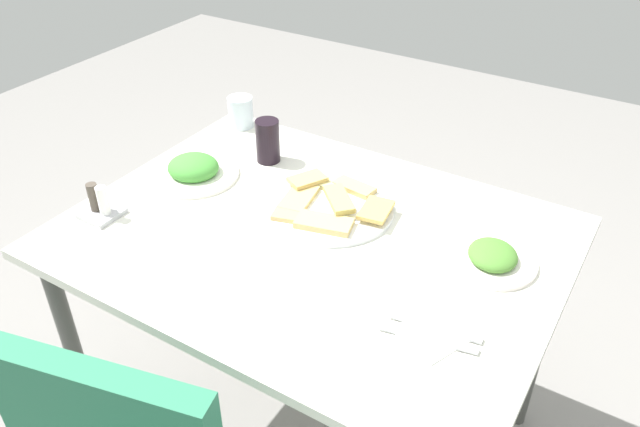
{
  "coord_description": "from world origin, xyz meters",
  "views": [
    {
      "loc": [
        -0.65,
        1.01,
        1.62
      ],
      "look_at": [
        0.0,
        -0.04,
        0.77
      ],
      "focal_mm": 35.48,
      "sensor_mm": 36.0,
      "label": 1
    }
  ],
  "objects_px": {
    "soda_can": "(268,141)",
    "spoon": "(428,339)",
    "drinking_glass": "(241,112)",
    "fork": "(435,327)",
    "dining_table": "(312,260)",
    "salad_plate_greens": "(492,257)",
    "condiment_caddy": "(100,206)",
    "salad_plate_rice": "(194,170)",
    "paper_napkin": "(432,334)",
    "pide_platter": "(330,206)"
  },
  "relations": [
    {
      "from": "dining_table",
      "to": "soda_can",
      "type": "distance_m",
      "value": 0.4
    },
    {
      "from": "salad_plate_greens",
      "to": "paper_napkin",
      "type": "relative_size",
      "value": 1.75
    },
    {
      "from": "spoon",
      "to": "condiment_caddy",
      "type": "relative_size",
      "value": 2.12
    },
    {
      "from": "dining_table",
      "to": "fork",
      "type": "xyz_separation_m",
      "value": [
        -0.37,
        0.14,
        0.09
      ]
    },
    {
      "from": "pide_platter",
      "to": "paper_napkin",
      "type": "height_order",
      "value": "pide_platter"
    },
    {
      "from": "dining_table",
      "to": "condiment_caddy",
      "type": "distance_m",
      "value": 0.53
    },
    {
      "from": "condiment_caddy",
      "to": "dining_table",
      "type": "bearing_deg",
      "value": -156.55
    },
    {
      "from": "paper_napkin",
      "to": "spoon",
      "type": "relative_size",
      "value": 0.59
    },
    {
      "from": "dining_table",
      "to": "pide_platter",
      "type": "xyz_separation_m",
      "value": [
        0.02,
        -0.11,
        0.09
      ]
    },
    {
      "from": "soda_can",
      "to": "condiment_caddy",
      "type": "relative_size",
      "value": 1.35
    },
    {
      "from": "salad_plate_greens",
      "to": "soda_can",
      "type": "bearing_deg",
      "value": -9.43
    },
    {
      "from": "salad_plate_greens",
      "to": "drinking_glass",
      "type": "height_order",
      "value": "drinking_glass"
    },
    {
      "from": "fork",
      "to": "condiment_caddy",
      "type": "height_order",
      "value": "condiment_caddy"
    },
    {
      "from": "paper_napkin",
      "to": "fork",
      "type": "height_order",
      "value": "fork"
    },
    {
      "from": "soda_can",
      "to": "spoon",
      "type": "distance_m",
      "value": 0.78
    },
    {
      "from": "condiment_caddy",
      "to": "salad_plate_rice",
      "type": "bearing_deg",
      "value": -104.74
    },
    {
      "from": "salad_plate_greens",
      "to": "spoon",
      "type": "bearing_deg",
      "value": 85.28
    },
    {
      "from": "fork",
      "to": "dining_table",
      "type": "bearing_deg",
      "value": -29.01
    },
    {
      "from": "fork",
      "to": "soda_can",
      "type": "bearing_deg",
      "value": -37.49
    },
    {
      "from": "pide_platter",
      "to": "soda_can",
      "type": "relative_size",
      "value": 2.56
    },
    {
      "from": "pide_platter",
      "to": "fork",
      "type": "distance_m",
      "value": 0.46
    },
    {
      "from": "dining_table",
      "to": "pide_platter",
      "type": "distance_m",
      "value": 0.14
    },
    {
      "from": "pide_platter",
      "to": "spoon",
      "type": "distance_m",
      "value": 0.48
    },
    {
      "from": "salad_plate_greens",
      "to": "spoon",
      "type": "height_order",
      "value": "salad_plate_greens"
    },
    {
      "from": "soda_can",
      "to": "fork",
      "type": "height_order",
      "value": "soda_can"
    },
    {
      "from": "soda_can",
      "to": "spoon",
      "type": "relative_size",
      "value": 0.64
    },
    {
      "from": "dining_table",
      "to": "salad_plate_rice",
      "type": "xyz_separation_m",
      "value": [
        0.41,
        -0.05,
        0.1
      ]
    },
    {
      "from": "condiment_caddy",
      "to": "soda_can",
      "type": "bearing_deg",
      "value": -113.45
    },
    {
      "from": "pide_platter",
      "to": "paper_napkin",
      "type": "xyz_separation_m",
      "value": [
        -0.39,
        0.27,
        -0.01
      ]
    },
    {
      "from": "salad_plate_rice",
      "to": "dining_table",
      "type": "bearing_deg",
      "value": 172.53
    },
    {
      "from": "drinking_glass",
      "to": "fork",
      "type": "height_order",
      "value": "drinking_glass"
    },
    {
      "from": "pide_platter",
      "to": "salad_plate_rice",
      "type": "relative_size",
      "value": 1.3
    },
    {
      "from": "dining_table",
      "to": "drinking_glass",
      "type": "height_order",
      "value": "drinking_glass"
    },
    {
      "from": "pide_platter",
      "to": "drinking_glass",
      "type": "relative_size",
      "value": 3.33
    },
    {
      "from": "salad_plate_rice",
      "to": "drinking_glass",
      "type": "distance_m",
      "value": 0.32
    },
    {
      "from": "fork",
      "to": "spoon",
      "type": "bearing_deg",
      "value": 81.81
    },
    {
      "from": "salad_plate_greens",
      "to": "fork",
      "type": "relative_size",
      "value": 1.08
    },
    {
      "from": "pide_platter",
      "to": "paper_napkin",
      "type": "distance_m",
      "value": 0.47
    },
    {
      "from": "salad_plate_rice",
      "to": "spoon",
      "type": "relative_size",
      "value": 1.26
    },
    {
      "from": "fork",
      "to": "spoon",
      "type": "distance_m",
      "value": 0.04
    },
    {
      "from": "pide_platter",
      "to": "paper_napkin",
      "type": "relative_size",
      "value": 2.76
    },
    {
      "from": "pide_platter",
      "to": "condiment_caddy",
      "type": "distance_m",
      "value": 0.56
    },
    {
      "from": "fork",
      "to": "condiment_caddy",
      "type": "relative_size",
      "value": 2.03
    },
    {
      "from": "paper_napkin",
      "to": "condiment_caddy",
      "type": "relative_size",
      "value": 1.26
    },
    {
      "from": "soda_can",
      "to": "spoon",
      "type": "xyz_separation_m",
      "value": [
        -0.66,
        0.41,
        -0.06
      ]
    },
    {
      "from": "salad_plate_greens",
      "to": "condiment_caddy",
      "type": "distance_m",
      "value": 0.93
    },
    {
      "from": "pide_platter",
      "to": "soda_can",
      "type": "height_order",
      "value": "soda_can"
    },
    {
      "from": "drinking_glass",
      "to": "salad_plate_rice",
      "type": "bearing_deg",
      "value": 103.71
    },
    {
      "from": "dining_table",
      "to": "salad_plate_greens",
      "type": "height_order",
      "value": "salad_plate_greens"
    },
    {
      "from": "pide_platter",
      "to": "spoon",
      "type": "bearing_deg",
      "value": 143.83
    }
  ]
}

